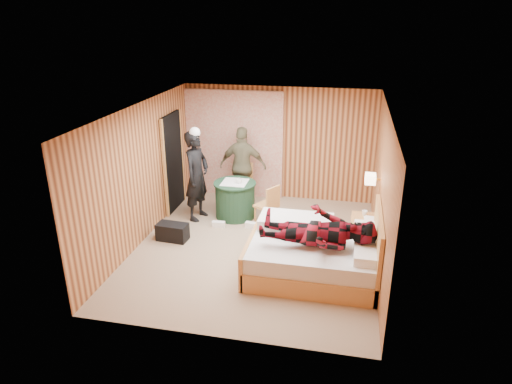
% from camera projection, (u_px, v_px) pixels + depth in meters
% --- Properties ---
extents(floor, '(4.20, 5.00, 0.01)m').
position_uv_depth(floor, '(256.00, 247.00, 8.25)').
color(floor, tan).
rests_on(floor, ground).
extents(ceiling, '(4.20, 5.00, 0.01)m').
position_uv_depth(ceiling, '(255.00, 110.00, 7.33)').
color(ceiling, white).
rests_on(ceiling, wall_back).
extents(wall_back, '(4.20, 0.02, 2.50)m').
position_uv_depth(wall_back, '(279.00, 144.00, 10.06)').
color(wall_back, tan).
rests_on(wall_back, floor).
extents(wall_left, '(0.02, 5.00, 2.50)m').
position_uv_depth(wall_left, '(141.00, 174.00, 8.19)').
color(wall_left, tan).
rests_on(wall_left, floor).
extents(wall_right, '(0.02, 5.00, 2.50)m').
position_uv_depth(wall_right, '(382.00, 192.00, 7.39)').
color(wall_right, tan).
rests_on(wall_right, floor).
extents(curtain, '(2.20, 0.08, 2.40)m').
position_uv_depth(curtain, '(234.00, 144.00, 10.21)').
color(curtain, beige).
rests_on(curtain, floor).
extents(doorway, '(0.06, 0.90, 2.05)m').
position_uv_depth(doorway, '(173.00, 163.00, 9.54)').
color(doorway, black).
rests_on(doorway, floor).
extents(wall_lamp, '(0.26, 0.24, 0.16)m').
position_uv_depth(wall_lamp, '(371.00, 179.00, 7.81)').
color(wall_lamp, gold).
rests_on(wall_lamp, wall_right).
extents(bed, '(2.08, 1.64, 1.13)m').
position_uv_depth(bed, '(316.00, 254.00, 7.36)').
color(bed, '#E7B65E').
rests_on(bed, floor).
extents(nightstand, '(0.46, 0.62, 0.60)m').
position_uv_depth(nightstand, '(363.00, 233.00, 8.08)').
color(nightstand, '#E7B65E').
rests_on(nightstand, floor).
extents(round_table, '(0.86, 0.86, 0.76)m').
position_uv_depth(round_table, '(235.00, 199.00, 9.34)').
color(round_table, '#1D3F2D').
rests_on(round_table, floor).
extents(chair_far, '(0.44, 0.44, 0.93)m').
position_uv_depth(chair_far, '(243.00, 181.00, 9.90)').
color(chair_far, '#E7B65E').
rests_on(chair_far, floor).
extents(chair_near, '(0.52, 0.52, 0.85)m').
position_uv_depth(chair_near, '(269.00, 203.00, 8.89)').
color(chair_near, '#E7B65E').
rests_on(chair_near, floor).
extents(duffel_bag, '(0.59, 0.34, 0.32)m').
position_uv_depth(duffel_bag, '(173.00, 232.00, 8.46)').
color(duffel_bag, black).
rests_on(duffel_bag, floor).
extents(sneaker_left, '(0.26, 0.12, 0.11)m').
position_uv_depth(sneaker_left, '(218.00, 224.00, 9.00)').
color(sneaker_left, white).
rests_on(sneaker_left, floor).
extents(sneaker_right, '(0.28, 0.14, 0.12)m').
position_uv_depth(sneaker_right, '(252.00, 225.00, 8.95)').
color(sneaker_right, white).
rests_on(sneaker_right, floor).
extents(woman_standing, '(0.57, 0.74, 1.83)m').
position_uv_depth(woman_standing, '(197.00, 176.00, 9.09)').
color(woman_standing, black).
rests_on(woman_standing, floor).
extents(man_at_table, '(1.02, 0.44, 1.72)m').
position_uv_depth(man_at_table, '(243.00, 166.00, 9.82)').
color(man_at_table, '#686245').
rests_on(man_at_table, floor).
extents(man_on_bed, '(0.86, 0.67, 1.77)m').
position_uv_depth(man_on_bed, '(318.00, 223.00, 6.90)').
color(man_on_bed, maroon).
rests_on(man_on_bed, bed).
extents(book_lower, '(0.20, 0.24, 0.02)m').
position_uv_depth(book_lower, '(365.00, 219.00, 7.92)').
color(book_lower, white).
rests_on(book_lower, nightstand).
extents(book_upper, '(0.20, 0.25, 0.02)m').
position_uv_depth(book_upper, '(365.00, 218.00, 7.91)').
color(book_upper, white).
rests_on(book_upper, nightstand).
extents(cup_nightstand, '(0.11, 0.11, 0.09)m').
position_uv_depth(cup_nightstand, '(365.00, 213.00, 8.07)').
color(cup_nightstand, white).
rests_on(cup_nightstand, nightstand).
extents(cup_table, '(0.16, 0.16, 0.10)m').
position_uv_depth(cup_table, '(239.00, 181.00, 9.12)').
color(cup_table, white).
rests_on(cup_table, round_table).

